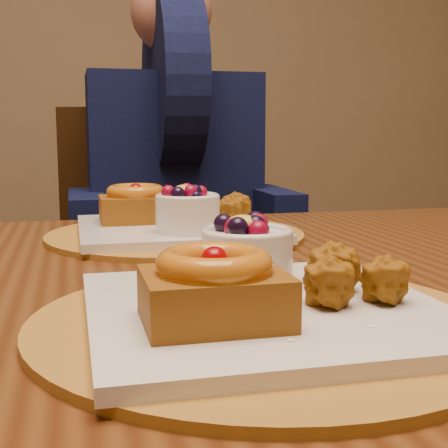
# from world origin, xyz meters

# --- Properties ---
(dining_table) EXTENTS (1.60, 0.90, 0.76)m
(dining_table) POSITION_xyz_m (0.05, 0.06, 0.68)
(dining_table) COLOR #3D1C0B
(dining_table) RESTS_ON ground
(place_setting_near) EXTENTS (0.38, 0.38, 0.08)m
(place_setting_near) POSITION_xyz_m (0.05, -0.16, 0.78)
(place_setting_near) COLOR brown
(place_setting_near) RESTS_ON dining_table
(place_setting_far) EXTENTS (0.38, 0.38, 0.09)m
(place_setting_far) POSITION_xyz_m (0.05, 0.27, 0.78)
(place_setting_far) COLOR brown
(place_setting_far) RESTS_ON dining_table
(chair_far) EXTENTS (0.61, 0.61, 0.97)m
(chair_far) POSITION_xyz_m (0.04, 0.80, 0.54)
(chair_far) COLOR black
(chair_far) RESTS_ON ground
(diner) EXTENTS (0.49, 0.48, 0.81)m
(diner) POSITION_xyz_m (0.14, 0.86, 0.86)
(diner) COLOR black
(diner) RESTS_ON ground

